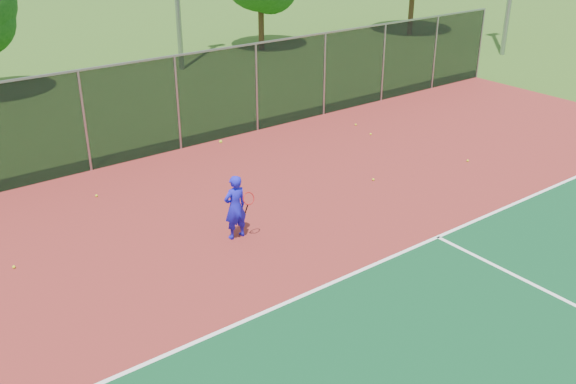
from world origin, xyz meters
The scene contains 10 objects.
ground centered at (0.00, 0.00, 0.00)m, with size 120.00×120.00×0.00m, color #2C5017.
court_apron centered at (0.00, 2.00, 0.01)m, with size 30.00×20.00×0.02m, color maroon.
fence_back centered at (0.00, 12.00, 1.56)m, with size 30.00×0.06×3.03m.
tennis_player centered at (-1.82, 5.91, 0.82)m, with size 0.59×0.61×2.48m.
practice_ball_0 centered at (6.06, 10.28, 0.06)m, with size 0.07×0.07×0.07m, color #CFD919.
practice_ball_1 centered at (5.79, 9.24, 0.06)m, with size 0.07×0.07×0.07m, color #CFD919.
practice_ball_2 centered at (3.14, 6.37, 0.06)m, with size 0.07×0.07×0.07m, color #CFD919.
practice_ball_3 centered at (-6.46, 7.65, 0.06)m, with size 0.07×0.07×0.07m, color #CFD919.
practice_ball_4 centered at (6.46, 5.67, 0.06)m, with size 0.07×0.07×0.07m, color #CFD919.
practice_ball_5 centered at (-3.60, 10.10, 0.06)m, with size 0.07×0.07×0.07m, color #CFD919.
Camera 1 is at (-8.94, -5.55, 7.38)m, focal length 40.00 mm.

